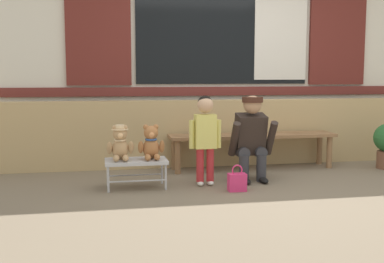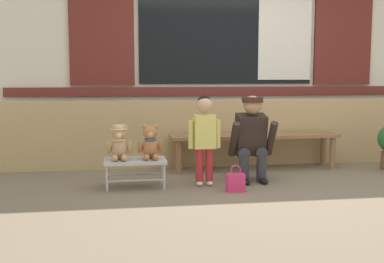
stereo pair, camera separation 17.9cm
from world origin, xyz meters
TOP-DOWN VIEW (x-y plane):
  - ground_plane at (0.00, 0.00)m, footprint 60.00×60.00m
  - brick_low_wall at (0.00, 1.43)m, footprint 6.27×0.25m
  - shop_facade at (0.00, 1.94)m, footprint 6.40×0.26m
  - wooden_bench_long at (0.18, 1.06)m, footprint 2.10×0.40m
  - small_display_bench at (-1.33, 0.29)m, footprint 0.64×0.36m
  - teddy_bear_with_hat at (-1.49, 0.30)m, footprint 0.28×0.27m
  - teddy_bear_plain at (-1.17, 0.29)m, footprint 0.28×0.26m
  - child_standing at (-0.59, 0.28)m, footprint 0.35×0.18m
  - adult_crouching at (-0.04, 0.42)m, footprint 0.50×0.49m
  - handbag_on_ground at (-0.33, -0.04)m, footprint 0.18×0.11m

SIDE VIEW (x-z plane):
  - ground_plane at x=0.00m, z-range 0.00..0.00m
  - handbag_on_ground at x=-0.33m, z-range -0.04..0.23m
  - small_display_bench at x=-1.33m, z-range 0.12..0.42m
  - wooden_bench_long at x=0.18m, z-range 0.15..0.59m
  - brick_low_wall at x=0.00m, z-range 0.00..0.85m
  - teddy_bear_plain at x=-1.17m, z-range 0.28..0.65m
  - teddy_bear_with_hat at x=-1.49m, z-range 0.29..0.65m
  - adult_crouching at x=-0.04m, z-range 0.01..0.96m
  - child_standing at x=-0.59m, z-range 0.11..1.07m
  - shop_facade at x=0.00m, z-range 0.02..3.24m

